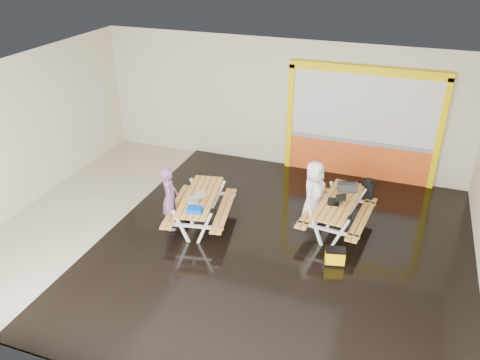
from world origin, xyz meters
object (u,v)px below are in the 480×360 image
at_px(fluke_bag, 335,257).
at_px(blue_pouch, 195,210).
at_px(laptop_right, 336,200).
at_px(picnic_table_left, 200,203).
at_px(dark_case, 317,218).
at_px(laptop_left, 196,198).
at_px(backpack, 368,188).
at_px(person_left, 170,198).
at_px(picnic_table_right, 338,208).
at_px(toolbox, 347,187).
at_px(person_right, 314,194).

bearing_deg(fluke_bag, blue_pouch, -176.16).
bearing_deg(laptop_right, picnic_table_left, -165.91).
bearing_deg(fluke_bag, dark_case, 114.26).
bearing_deg(laptop_left, laptop_right, 17.60).
distance_m(blue_pouch, fluke_bag, 2.97).
bearing_deg(picnic_table_left, blue_pouch, -75.37).
bearing_deg(backpack, person_left, -152.22).
xyz_separation_m(laptop_left, laptop_right, (2.85, 0.90, 0.00)).
height_order(picnic_table_right, toolbox, toolbox).
xyz_separation_m(picnic_table_right, person_left, (-3.42, -1.19, 0.21)).
xyz_separation_m(blue_pouch, backpack, (3.23, 2.34, -0.11)).
bearing_deg(fluke_bag, backpack, 81.17).
bearing_deg(person_left, toolbox, -90.46).
distance_m(person_right, toolbox, 0.79).
height_order(person_left, laptop_left, person_left).
distance_m(blue_pouch, toolbox, 3.41).
relative_size(laptop_right, fluke_bag, 0.95).
height_order(laptop_left, blue_pouch, laptop_left).
bearing_deg(person_right, toolbox, -46.89).
bearing_deg(backpack, dark_case, -144.12).
relative_size(dark_case, fluke_bag, 0.95).
xyz_separation_m(person_left, fluke_bag, (3.61, -0.07, -0.59)).
relative_size(picnic_table_right, fluke_bag, 4.65).
distance_m(picnic_table_left, person_right, 2.48).
bearing_deg(person_right, blue_pouch, 134.16).
bearing_deg(blue_pouch, picnic_table_right, 28.20).
distance_m(picnic_table_left, laptop_right, 2.93).
relative_size(laptop_right, toolbox, 0.92).
relative_size(picnic_table_right, person_right, 1.37).
bearing_deg(person_right, fluke_bag, -140.96).
bearing_deg(blue_pouch, toolbox, 34.75).
height_order(picnic_table_left, backpack, backpack).
relative_size(person_right, fluke_bag, 3.41).
bearing_deg(toolbox, picnic_table_right, -100.34).
bearing_deg(person_left, laptop_right, -98.26).
distance_m(laptop_right, toolbox, 0.62).
distance_m(picnic_table_left, toolbox, 3.26).
distance_m(laptop_right, backpack, 1.15).
xyz_separation_m(backpack, dark_case, (-0.98, -0.71, -0.57)).
height_order(picnic_table_left, person_left, person_left).
height_order(toolbox, backpack, toolbox).
xyz_separation_m(person_left, dark_case, (2.96, 1.36, -0.67)).
xyz_separation_m(picnic_table_left, backpack, (3.40, 1.71, 0.12)).
bearing_deg(picnic_table_right, blue_pouch, -151.80).
bearing_deg(blue_pouch, person_right, 34.99).
xyz_separation_m(picnic_table_left, person_left, (-0.54, -0.37, 0.21)).
bearing_deg(dark_case, person_left, -155.22).
distance_m(person_right, backpack, 1.38).
relative_size(laptop_right, dark_case, 1.00).
xyz_separation_m(toolbox, backpack, (0.43, 0.40, -0.16)).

